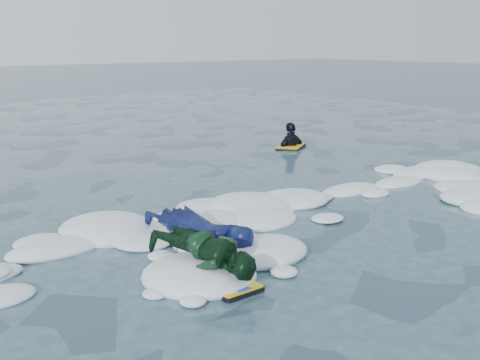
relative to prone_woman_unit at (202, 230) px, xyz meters
name	(u,v)px	position (x,y,z in m)	size (l,w,h in m)	color
ground	(329,238)	(1.50, -0.69, -0.22)	(120.00, 120.00, 0.00)	#18253A
foam_band	(276,220)	(1.50, 0.34, -0.22)	(12.00, 3.10, 0.30)	white
prone_woman_unit	(202,230)	(0.00, 0.00, 0.00)	(0.86, 1.75, 0.44)	black
prone_child_unit	(209,255)	(-0.51, -0.88, 0.04)	(0.80, 1.40, 0.53)	black
waiting_rider_unit	(291,153)	(5.67, 4.55, -0.33)	(1.11, 0.99, 1.47)	black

